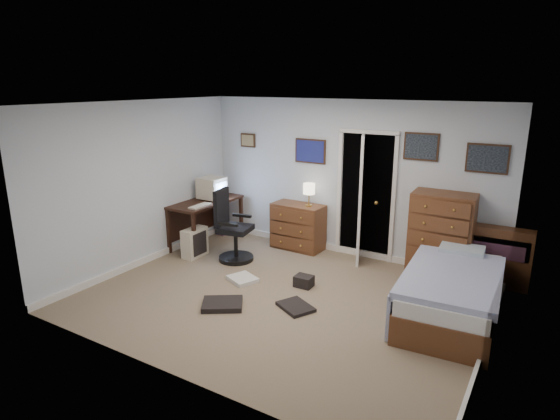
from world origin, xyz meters
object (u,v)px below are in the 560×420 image
at_px(office_chair, 232,233).
at_px(low_dresser, 298,226).
at_px(computer_desk, 202,210).
at_px(tall_dresser, 441,236).
at_px(bed, 450,293).

distance_m(office_chair, low_dresser, 1.20).
xyz_separation_m(computer_desk, office_chair, (0.90, -0.35, -0.17)).
xyz_separation_m(computer_desk, low_dresser, (1.54, 0.66, -0.22)).
height_order(computer_desk, low_dresser, computer_desk).
bearing_deg(office_chair, low_dresser, 46.68).
xyz_separation_m(office_chair, tall_dresser, (2.98, 0.98, 0.19)).
height_order(computer_desk, tall_dresser, tall_dresser).
height_order(office_chair, tall_dresser, tall_dresser).
xyz_separation_m(computer_desk, tall_dresser, (3.88, 0.64, 0.02)).
relative_size(low_dresser, bed, 0.42).
xyz_separation_m(low_dresser, bed, (2.74, -1.16, -0.08)).
distance_m(office_chair, tall_dresser, 3.15).
height_order(low_dresser, tall_dresser, tall_dresser).
bearing_deg(tall_dresser, low_dresser, 177.03).
relative_size(computer_desk, tall_dresser, 1.09).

